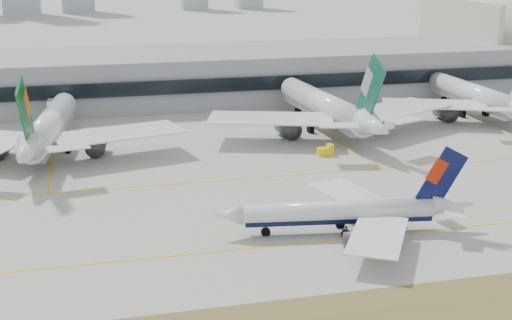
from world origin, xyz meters
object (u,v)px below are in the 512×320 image
object	(u,v)px
widebody_eva	(48,129)
widebody_cathay	(327,108)
taxiing_airliner	(348,212)
widebody_china_air	(477,97)
terminal	(170,76)

from	to	relation	value
widebody_eva	widebody_cathay	size ratio (longest dim) A/B	0.95
taxiing_airliner	widebody_china_air	bearing A→B (deg)	-124.32
widebody_china_air	widebody_cathay	bearing A→B (deg)	97.83
taxiing_airliner	widebody_cathay	distance (m)	68.28
widebody_cathay	terminal	bearing A→B (deg)	28.93
widebody_cathay	terminal	distance (m)	62.04
widebody_cathay	widebody_china_air	xyz separation A→B (m)	(46.75, 6.48, -0.57)
widebody_eva	widebody_china_air	size ratio (longest dim) A/B	1.04
widebody_cathay	terminal	xyz separation A→B (m)	(-33.84, 51.98, 1.15)
taxiing_airliner	terminal	size ratio (longest dim) A/B	0.16
taxiing_airliner	widebody_eva	distance (m)	78.82
widebody_eva	widebody_china_air	xyz separation A→B (m)	(115.63, 10.56, -0.28)
widebody_cathay	widebody_china_air	distance (m)	47.20
widebody_eva	terminal	world-z (taller)	widebody_eva
taxiing_airliner	widebody_china_air	size ratio (longest dim) A/B	0.72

